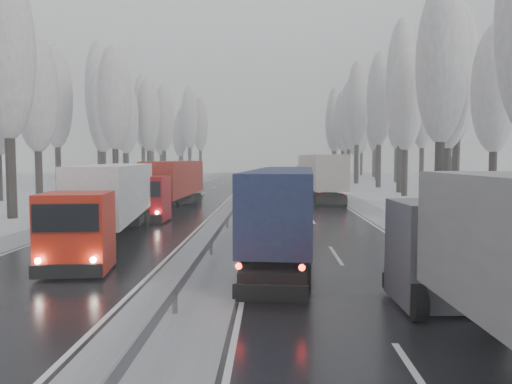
{
  "coord_description": "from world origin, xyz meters",
  "views": [
    {
      "loc": [
        2.51,
        -8.79,
        4.11
      ],
      "look_at": [
        1.69,
        19.13,
        2.2
      ],
      "focal_mm": 35.0,
      "sensor_mm": 36.0,
      "label": 1
    }
  ],
  "objects_px": {
    "truck_cream_box": "(319,174)",
    "truck_red_white": "(112,198)",
    "truck_red_red": "(172,182)",
    "truck_blue_box": "(285,205)",
    "box_truck_distant": "(290,174)"
  },
  "relations": [
    {
      "from": "truck_cream_box",
      "to": "truck_red_white",
      "type": "relative_size",
      "value": 1.16
    },
    {
      "from": "truck_red_white",
      "to": "truck_red_red",
      "type": "relative_size",
      "value": 0.98
    },
    {
      "from": "truck_blue_box",
      "to": "box_truck_distant",
      "type": "xyz_separation_m",
      "value": [
        2.75,
        63.39,
        -0.78
      ]
    },
    {
      "from": "truck_cream_box",
      "to": "truck_red_white",
      "type": "distance_m",
      "value": 26.89
    },
    {
      "from": "truck_red_red",
      "to": "box_truck_distant",
      "type": "bearing_deg",
      "value": 78.3
    },
    {
      "from": "truck_red_white",
      "to": "box_truck_distant",
      "type": "bearing_deg",
      "value": 72.34
    },
    {
      "from": "box_truck_distant",
      "to": "truck_red_red",
      "type": "distance_m",
      "value": 47.63
    },
    {
      "from": "truck_red_white",
      "to": "truck_red_red",
      "type": "distance_m",
      "value": 14.06
    },
    {
      "from": "truck_blue_box",
      "to": "truck_cream_box",
      "type": "height_order",
      "value": "truck_cream_box"
    },
    {
      "from": "box_truck_distant",
      "to": "truck_red_red",
      "type": "relative_size",
      "value": 0.48
    },
    {
      "from": "box_truck_distant",
      "to": "truck_red_white",
      "type": "bearing_deg",
      "value": -104.06
    },
    {
      "from": "box_truck_distant",
      "to": "truck_red_white",
      "type": "distance_m",
      "value": 61.42
    },
    {
      "from": "truck_cream_box",
      "to": "truck_red_red",
      "type": "height_order",
      "value": "truck_cream_box"
    },
    {
      "from": "truck_cream_box",
      "to": "box_truck_distant",
      "type": "height_order",
      "value": "truck_cream_box"
    },
    {
      "from": "truck_cream_box",
      "to": "truck_red_white",
      "type": "bearing_deg",
      "value": -119.76
    }
  ]
}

